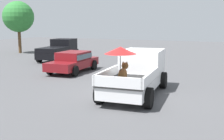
# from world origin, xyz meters

# --- Properties ---
(ground_plane) EXTENTS (80.00, 80.00, 0.00)m
(ground_plane) POSITION_xyz_m (0.00, 0.00, 0.00)
(ground_plane) COLOR #4C4C4F
(pickup_truck_main) EXTENTS (5.23, 2.73, 2.27)m
(pickup_truck_main) POSITION_xyz_m (0.41, 0.06, 0.97)
(pickup_truck_main) COLOR black
(pickup_truck_main) RESTS_ON ground
(pickup_truck_far) EXTENTS (5.05, 2.86, 1.80)m
(pickup_truck_far) POSITION_xyz_m (8.34, 10.34, 0.87)
(pickup_truck_far) COLOR black
(pickup_truck_far) RESTS_ON ground
(parked_sedan_near) EXTENTS (4.43, 2.26, 1.33)m
(parked_sedan_near) POSITION_xyz_m (3.81, 5.84, 0.74)
(parked_sedan_near) COLOR black
(parked_sedan_near) RESTS_ON ground
(tree_by_lot) EXTENTS (3.27, 3.27, 5.50)m
(tree_by_lot) POSITION_xyz_m (11.20, 17.69, 3.85)
(tree_by_lot) COLOR brown
(tree_by_lot) RESTS_ON ground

